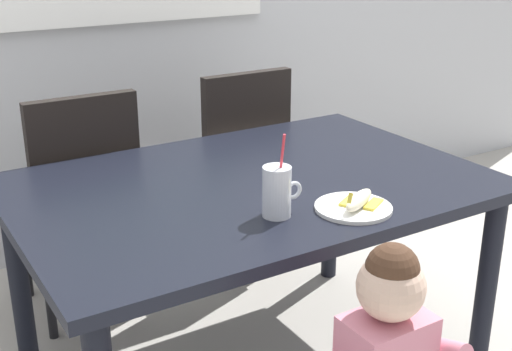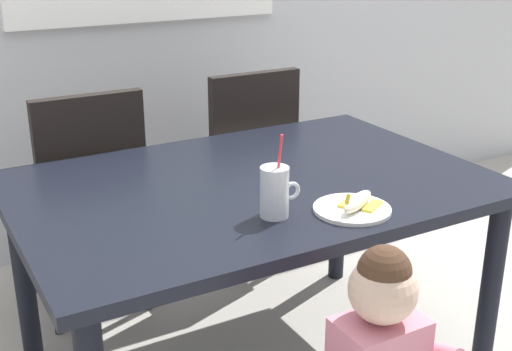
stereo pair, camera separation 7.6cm
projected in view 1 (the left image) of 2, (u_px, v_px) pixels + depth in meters
The scene contains 6 objects.
dining_table at pixel (251, 205), 2.25m from camera, with size 1.54×1.04×0.75m.
dining_chair_left at pixel (80, 193), 2.68m from camera, with size 0.44×0.44×0.96m.
dining_chair_right at pixel (235, 159), 3.08m from camera, with size 0.44×0.44×0.96m.
milk_cup at pixel (277, 194), 1.93m from camera, with size 0.13×0.08×0.25m.
snack_plate at pixel (353, 208), 1.99m from camera, with size 0.23×0.23×0.01m, color white.
peeled_banana at pixel (359, 200), 1.98m from camera, with size 0.18×0.14×0.07m.
Camera 1 is at (-1.07, -1.78, 1.54)m, focal length 47.32 mm.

